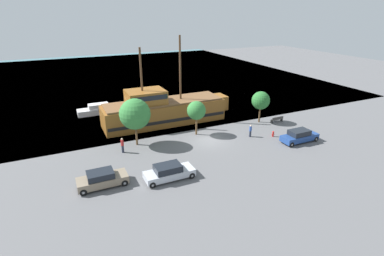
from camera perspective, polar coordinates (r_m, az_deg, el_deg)
The scene contains 14 objects.
ground_plane at distance 37.90m, azimuth 3.26°, elevation -2.36°, with size 160.00×160.00×0.00m, color #5B5B5E.
water_surface at distance 77.77m, azimuth -12.39°, elevation 9.77°, with size 80.00×80.00×0.00m, color teal.
pirate_ship at distance 43.28m, azimuth -5.53°, elevation 3.46°, with size 18.68×4.97×12.20m.
moored_boat_dockside at distance 49.75m, azimuth -16.78°, elevation 3.42°, with size 7.66×1.95×1.59m.
parked_car_curb_front at distance 29.38m, azimuth -4.42°, elevation -8.36°, with size 4.87×1.95×1.53m.
parked_car_curb_mid at distance 29.40m, azimuth -16.77°, elevation -9.28°, with size 4.58×1.96×1.54m.
parked_car_curb_rear at distance 39.46m, azimuth 19.77°, elevation -1.45°, with size 4.82×1.83×1.59m.
fire_hydrant at distance 40.19m, azimuth 15.18°, elevation -1.04°, with size 0.42×0.25×0.76m.
bench_promenade_east at distance 45.46m, azimuth 15.91°, elevation 1.60°, with size 1.96×0.45×0.85m.
pedestrian_walking_near at distance 39.34m, azimuth 11.07°, elevation -0.54°, with size 0.32×0.32×1.61m.
pedestrian_walking_far at distance 35.25m, azimuth -13.11°, elevation -3.21°, with size 0.32×0.32×1.80m.
tree_row_east at distance 35.84m, azimuth -10.82°, elevation 2.61°, with size 3.70×3.70×5.80m.
tree_row_mideast at distance 38.45m, azimuth 0.84°, elevation 3.34°, with size 2.43×2.43×4.55m.
tree_row_midwest at distance 44.03m, azimuth 12.96°, elevation 5.12°, with size 2.58×2.58×4.59m.
Camera 1 is at (-16.55, -30.40, 15.44)m, focal length 28.00 mm.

